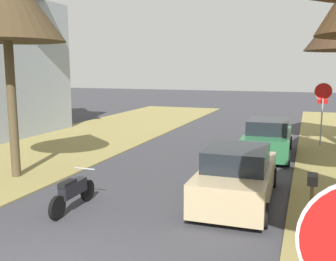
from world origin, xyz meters
TOP-DOWN VIEW (x-y plane):
  - stop_sign_far at (4.60, 14.81)m, footprint 0.81×0.27m
  - street_tree_left_mid_a at (-5.26, 5.48)m, footprint 3.67×3.67m
  - parked_sedan_tan at (2.22, 5.65)m, footprint 2.04×4.44m
  - parked_sedan_green at (2.43, 11.84)m, footprint 2.04×4.44m
  - parked_motorcycle at (-1.70, 3.53)m, footprint 0.60×2.05m
  - curbside_mailbox at (4.13, 4.29)m, footprint 0.22×0.44m

SIDE VIEW (x-z plane):
  - parked_motorcycle at x=-1.70m, z-range 0.00..0.97m
  - parked_sedan_tan at x=2.22m, z-range -0.06..1.51m
  - parked_sedan_green at x=2.43m, z-range -0.06..1.51m
  - curbside_mailbox at x=4.13m, z-range 0.42..1.69m
  - stop_sign_far at x=4.60m, z-range 0.71..3.68m
  - street_tree_left_mid_a at x=-5.26m, z-range 2.26..9.31m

